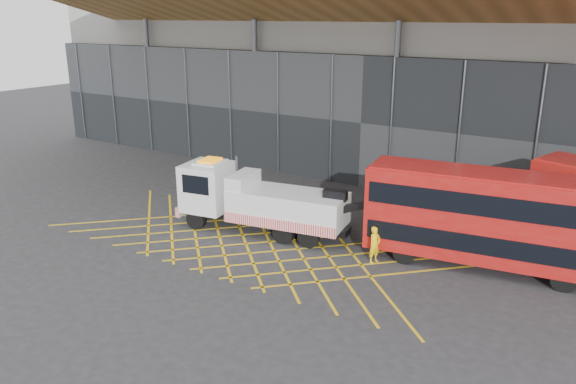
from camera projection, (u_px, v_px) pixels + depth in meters
The scene contains 6 objects.
ground_plane at pixel (219, 237), 27.26m from camera, with size 120.00×120.00×0.00m, color #28282A.
road_markings at pixel (246, 244), 26.44m from camera, with size 19.96×7.16×0.01m.
construction_building at pixel (408, 35), 38.32m from camera, with size 55.00×23.97×18.00m.
recovery_truck at pixel (256, 200), 27.57m from camera, with size 10.06×3.71×3.49m.
bus_towed at pixel (491, 216), 23.30m from camera, with size 10.50×3.80×4.18m.
worker at pixel (375, 245), 24.25m from camera, with size 0.60×0.39×1.64m, color yellow.
Camera 1 is at (16.45, -19.53, 10.35)m, focal length 35.00 mm.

